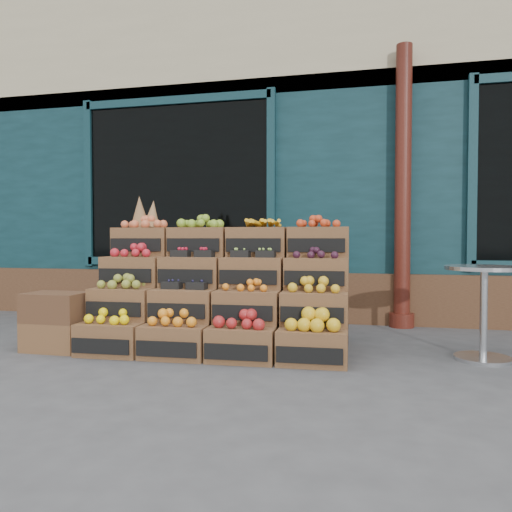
# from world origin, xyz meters

# --- Properties ---
(ground) EXTENTS (60.00, 60.00, 0.00)m
(ground) POSITION_xyz_m (0.00, 0.00, 0.00)
(ground) COLOR #444447
(ground) RESTS_ON ground
(shop_facade) EXTENTS (12.00, 6.24, 4.80)m
(shop_facade) POSITION_xyz_m (0.00, 5.11, 2.40)
(shop_facade) COLOR #0F2E34
(shop_facade) RESTS_ON ground
(crate_display) EXTENTS (2.36, 1.22, 1.45)m
(crate_display) POSITION_xyz_m (-0.49, 0.56, 0.45)
(crate_display) COLOR brown
(crate_display) RESTS_ON ground
(spare_crates) EXTENTS (0.53, 0.36, 0.52)m
(spare_crates) POSITION_xyz_m (-1.92, 0.08, 0.26)
(spare_crates) COLOR brown
(spare_crates) RESTS_ON ground
(bistro_table) EXTENTS (0.63, 0.63, 0.79)m
(bistro_table) POSITION_xyz_m (1.77, 0.57, 0.49)
(bistro_table) COLOR silver
(bistro_table) RESTS_ON ground
(shopkeeper) EXTENTS (0.88, 0.68, 2.14)m
(shopkeeper) POSITION_xyz_m (-1.88, 2.85, 1.07)
(shopkeeper) COLOR #1B602B
(shopkeeper) RESTS_ON ground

